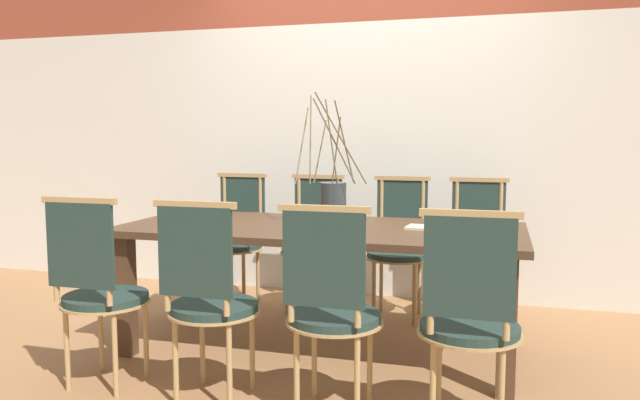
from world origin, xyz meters
The scene contains 13 objects.
ground_plane centered at (0.00, 0.00, 0.00)m, with size 16.00×16.00×0.00m, color #9E7047.
wall_rear centered at (0.00, 1.35, 1.60)m, with size 12.00×0.06×3.20m.
dining_table centered at (0.00, 0.00, 0.64)m, with size 2.27×0.97×0.73m.
chair_near_leftend centered at (-0.89, -0.82, 0.51)m, with size 0.44×0.44×0.96m.
chair_near_left centered at (-0.30, -0.82, 0.51)m, with size 0.44×0.44×0.96m.
chair_near_center centered at (0.29, -0.82, 0.51)m, with size 0.44×0.44×0.96m.
chair_near_right centered at (0.87, -0.82, 0.51)m, with size 0.44×0.44×0.96m.
chair_far_leftend centered at (-0.88, 0.82, 0.51)m, with size 0.44×0.44×0.96m.
chair_far_left centered at (-0.28, 0.82, 0.51)m, with size 0.44×0.44×0.96m.
chair_far_center centered at (0.33, 0.82, 0.51)m, with size 0.44×0.44×0.96m.
chair_far_right centered at (0.85, 0.82, 0.51)m, with size 0.44×0.44×0.96m.
vase_centerpiece centered at (0.06, 0.07, 0.87)m, with size 0.41×0.38×0.75m.
book_stack centered at (0.58, 0.06, 0.74)m, with size 0.20×0.18×0.01m.
Camera 1 is at (0.97, -3.38, 1.25)m, focal length 35.00 mm.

